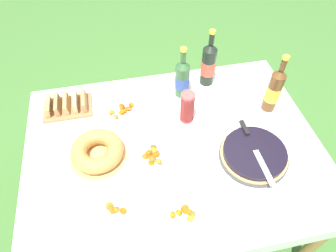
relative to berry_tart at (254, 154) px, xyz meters
The scene contains 15 objects.
ground_plane 0.86m from the berry_tart, 158.16° to the left, with size 16.00×16.00×0.00m, color #3D6B2D.
garden_table 0.40m from the berry_tart, 158.16° to the left, with size 1.46×1.10×0.73m.
tablecloth 0.39m from the berry_tart, 158.16° to the left, with size 1.47×1.11×0.10m.
berry_tart is the anchor object (origin of this frame).
serving_knife 0.05m from the berry_tart, 90.90° to the left, with size 0.03×0.38×0.01m.
bundt_cake 0.75m from the berry_tart, 167.60° to the left, with size 0.28×0.28×0.08m.
cup_stack 0.40m from the berry_tart, 129.96° to the left, with size 0.07×0.07×0.19m.
cider_bottle_green 0.57m from the berry_tart, 114.98° to the left, with size 0.08×0.08×0.32m.
cider_bottle_amber 0.38m from the berry_tart, 55.01° to the left, with size 0.08×0.08×0.35m.
juice_bottle_red 0.59m from the berry_tart, 96.68° to the left, with size 0.08×0.08×0.35m.
snack_plate_near 0.44m from the berry_tart, 152.42° to the right, with size 0.21×0.21×0.05m.
snack_plate_left 0.48m from the berry_tart, 167.73° to the left, with size 0.22×0.22×0.06m.
snack_plate_right 0.72m from the berry_tart, 145.02° to the left, with size 0.22×0.22×0.06m.
snack_plate_far 0.71m from the berry_tart, 169.47° to the right, with size 0.23×0.23×0.05m.
bread_board 1.02m from the berry_tart, 149.57° to the left, with size 0.26×0.18×0.07m.
Camera 1 is at (-0.21, -0.86, 1.95)m, focal length 32.00 mm.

